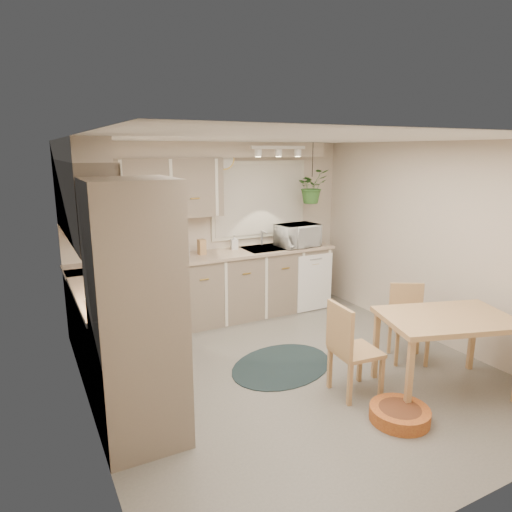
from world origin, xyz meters
name	(u,v)px	position (x,y,z in m)	size (l,w,h in m)	color
floor	(293,373)	(0.00, 0.00, 0.00)	(4.20, 4.20, 0.00)	slate
ceiling	(298,139)	(0.00, 0.00, 2.40)	(4.20, 4.20, 0.00)	silver
wall_back	(214,231)	(0.00, 2.10, 1.20)	(4.00, 0.04, 2.40)	beige
wall_front	(484,337)	(0.00, -2.10, 1.20)	(4.00, 0.04, 2.40)	beige
wall_left	(84,291)	(-2.00, 0.00, 1.20)	(0.04, 4.20, 2.40)	beige
wall_right	(437,244)	(2.00, 0.00, 1.20)	(0.04, 4.20, 2.40)	beige
base_cab_left	(109,334)	(-1.70, 0.88, 0.45)	(0.60, 1.85, 0.90)	gray
base_cab_back	(210,290)	(-0.20, 1.80, 0.45)	(3.60, 0.60, 0.90)	gray
counter_left	(107,290)	(-1.69, 0.88, 0.92)	(0.64, 1.89, 0.04)	tan
counter_back	(210,256)	(-0.20, 1.79, 0.92)	(3.64, 0.64, 0.04)	tan
oven_stack	(137,316)	(-1.68, -0.38, 1.05)	(0.65, 0.65, 2.10)	gray
wall_oven_face	(177,310)	(-1.35, -0.38, 1.05)	(0.02, 0.56, 0.58)	white
upper_cab_left	(83,200)	(-1.82, 1.00, 1.83)	(0.35, 2.00, 0.75)	gray
upper_cab_back	(144,189)	(-1.00, 1.93, 1.83)	(2.00, 0.35, 0.75)	gray
soffit_left	(76,150)	(-1.85, 1.00, 2.30)	(0.30, 2.00, 0.20)	beige
soffit_back	(203,150)	(-0.20, 1.95, 2.30)	(3.60, 0.30, 0.20)	beige
cooktop	(119,304)	(-1.68, 0.30, 0.94)	(0.52, 0.58, 0.02)	white
range_hood	(113,255)	(-1.70, 0.30, 1.40)	(0.40, 0.60, 0.14)	white
window_blinds	(260,200)	(0.70, 2.07, 1.60)	(1.40, 0.02, 1.00)	beige
window_frame	(259,200)	(0.70, 2.08, 1.60)	(1.50, 0.02, 1.10)	beige
sink	(269,251)	(0.70, 1.80, 0.90)	(0.70, 0.48, 0.10)	#B0B3B8
dishwasher_front	(315,283)	(1.30, 1.49, 0.42)	(0.58, 0.01, 0.83)	white
track_light_bar	(279,147)	(0.70, 1.55, 2.33)	(0.80, 0.04, 0.04)	white
wall_clock	(224,159)	(0.15, 2.07, 2.18)	(0.30, 0.30, 0.03)	gold
dining_table	(444,353)	(1.11, -0.96, 0.38)	(1.21, 0.81, 0.76)	tan
chair_left	(356,349)	(0.31, -0.61, 0.46)	(0.43, 0.43, 0.91)	tan
chair_back	(409,324)	(1.30, -0.32, 0.42)	(0.39, 0.39, 0.84)	tan
braided_rug	(282,365)	(-0.03, 0.19, 0.01)	(1.24, 0.93, 0.01)	black
pet_bed	(400,414)	(0.35, -1.17, 0.06)	(0.52, 0.52, 0.12)	#B96725
microwave	(298,233)	(1.12, 1.70, 1.14)	(0.58, 0.32, 0.39)	white
soap_bottle	(234,246)	(0.23, 1.95, 0.99)	(0.09, 0.21, 0.10)	white
hanging_plant	(312,190)	(1.35, 1.70, 1.74)	(0.44, 0.48, 0.38)	#346628
coffee_maker	(135,251)	(-1.18, 1.80, 1.09)	(0.17, 0.21, 0.31)	black
toaster	(178,252)	(-0.63, 1.82, 1.02)	(0.25, 0.15, 0.15)	#B0B3B8
knife_block	(202,247)	(-0.29, 1.85, 1.04)	(0.09, 0.09, 0.20)	tan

